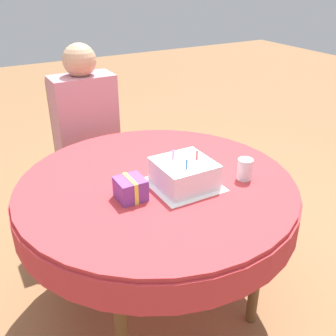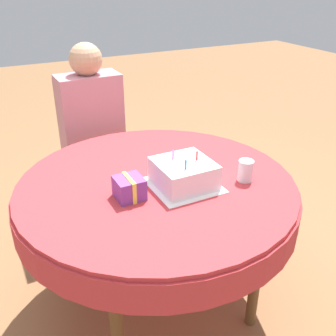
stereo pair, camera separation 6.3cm
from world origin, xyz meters
name	(u,v)px [view 1 (the left image)]	position (x,y,z in m)	size (l,w,h in m)	color
ground_plane	(158,300)	(0.00, 0.00, 0.00)	(12.00, 12.00, 0.00)	#8C603D
dining_table	(157,197)	(0.00, 0.00, 0.62)	(1.23, 1.23, 0.71)	#BC3338
chair	(85,149)	(-0.03, 0.93, 0.50)	(0.37, 0.37, 0.95)	brown
person	(87,125)	(-0.03, 0.84, 0.69)	(0.37, 0.29, 1.17)	tan
napkin	(184,185)	(0.09, -0.09, 0.71)	(0.28, 0.28, 0.00)	white
birthday_cake	(184,173)	(0.09, -0.09, 0.76)	(0.23, 0.23, 0.15)	white
drinking_glass	(245,169)	(0.35, -0.17, 0.75)	(0.07, 0.07, 0.09)	silver
gift_box	(131,189)	(-0.16, -0.07, 0.75)	(0.11, 0.12, 0.09)	#753D99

